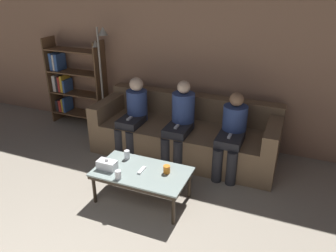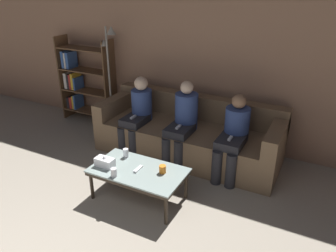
{
  "view_description": "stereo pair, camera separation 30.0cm",
  "coord_description": "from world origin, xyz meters",
  "px_view_note": "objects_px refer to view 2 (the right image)",
  "views": [
    {
      "loc": [
        1.4,
        -0.37,
        2.36
      ],
      "look_at": [
        0.0,
        2.99,
        0.7
      ],
      "focal_mm": 35.0,
      "sensor_mm": 36.0,
      "label": 1
    },
    {
      "loc": [
        1.67,
        -0.25,
        2.36
      ],
      "look_at": [
        0.0,
        2.99,
        0.7
      ],
      "focal_mm": 35.0,
      "sensor_mm": 36.0,
      "label": 2
    }
  ],
  "objects_px": {
    "bookshelf": "(81,81)",
    "cup_near_left": "(114,172)",
    "coffee_table": "(138,173)",
    "standing_lamp": "(110,69)",
    "cup_near_right": "(163,169)",
    "tissue_box": "(105,162)",
    "seated_person_mid_left": "(183,121)",
    "couch": "(189,135)",
    "seated_person_left_end": "(138,113)",
    "game_remote": "(138,169)",
    "seated_person_mid_right": "(233,134)",
    "cup_far_center": "(126,153)"
  },
  "relations": [
    {
      "from": "standing_lamp",
      "to": "seated_person_mid_right",
      "type": "bearing_deg",
      "value": -10.78
    },
    {
      "from": "cup_near_left",
      "to": "bookshelf",
      "type": "relative_size",
      "value": 0.07
    },
    {
      "from": "tissue_box",
      "to": "seated_person_mid_left",
      "type": "distance_m",
      "value": 1.23
    },
    {
      "from": "game_remote",
      "to": "standing_lamp",
      "type": "distance_m",
      "value": 2.09
    },
    {
      "from": "cup_near_left",
      "to": "cup_near_right",
      "type": "distance_m",
      "value": 0.53
    },
    {
      "from": "couch",
      "to": "game_remote",
      "type": "relative_size",
      "value": 17.24
    },
    {
      "from": "cup_near_left",
      "to": "seated_person_mid_right",
      "type": "relative_size",
      "value": 0.09
    },
    {
      "from": "cup_near_left",
      "to": "coffee_table",
      "type": "bearing_deg",
      "value": 55.04
    },
    {
      "from": "seated_person_left_end",
      "to": "seated_person_mid_right",
      "type": "relative_size",
      "value": 1.04
    },
    {
      "from": "couch",
      "to": "coffee_table",
      "type": "xyz_separation_m",
      "value": [
        -0.07,
        -1.24,
        0.05
      ]
    },
    {
      "from": "bookshelf",
      "to": "cup_near_left",
      "type": "bearing_deg",
      "value": -42.43
    },
    {
      "from": "cup_far_center",
      "to": "bookshelf",
      "type": "xyz_separation_m",
      "value": [
        -1.85,
        1.39,
        0.28
      ]
    },
    {
      "from": "coffee_table",
      "to": "standing_lamp",
      "type": "xyz_separation_m",
      "value": [
        -1.38,
        1.43,
        0.7
      ]
    },
    {
      "from": "tissue_box",
      "to": "seated_person_mid_left",
      "type": "xyz_separation_m",
      "value": [
        0.45,
        1.13,
        0.17
      ]
    },
    {
      "from": "cup_near_left",
      "to": "bookshelf",
      "type": "bearing_deg",
      "value": 137.57
    },
    {
      "from": "cup_near_left",
      "to": "game_remote",
      "type": "xyz_separation_m",
      "value": [
        0.16,
        0.23,
        -0.04
      ]
    },
    {
      "from": "bookshelf",
      "to": "standing_lamp",
      "type": "xyz_separation_m",
      "value": [
        0.75,
        -0.14,
        0.33
      ]
    },
    {
      "from": "cup_near_left",
      "to": "bookshelf",
      "type": "xyz_separation_m",
      "value": [
        -1.97,
        1.8,
        0.28
      ]
    },
    {
      "from": "cup_near_left",
      "to": "cup_near_right",
      "type": "xyz_separation_m",
      "value": [
        0.44,
        0.31,
        -0.0
      ]
    },
    {
      "from": "cup_near_right",
      "to": "standing_lamp",
      "type": "xyz_separation_m",
      "value": [
        -1.66,
        1.35,
        0.62
      ]
    },
    {
      "from": "cup_far_center",
      "to": "bookshelf",
      "type": "relative_size",
      "value": 0.07
    },
    {
      "from": "cup_far_center",
      "to": "tissue_box",
      "type": "height_order",
      "value": "tissue_box"
    },
    {
      "from": "game_remote",
      "to": "bookshelf",
      "type": "bearing_deg",
      "value": 143.69
    },
    {
      "from": "game_remote",
      "to": "seated_person_mid_left",
      "type": "distance_m",
      "value": 1.05
    },
    {
      "from": "standing_lamp",
      "to": "seated_person_mid_left",
      "type": "relative_size",
      "value": 1.52
    },
    {
      "from": "game_remote",
      "to": "standing_lamp",
      "type": "height_order",
      "value": "standing_lamp"
    },
    {
      "from": "seated_person_left_end",
      "to": "seated_person_mid_left",
      "type": "relative_size",
      "value": 0.97
    },
    {
      "from": "cup_far_center",
      "to": "seated_person_left_end",
      "type": "xyz_separation_m",
      "value": [
        -0.35,
        0.85,
        0.15
      ]
    },
    {
      "from": "coffee_table",
      "to": "seated_person_mid_right",
      "type": "height_order",
      "value": "seated_person_mid_right"
    },
    {
      "from": "coffee_table",
      "to": "seated_person_left_end",
      "type": "xyz_separation_m",
      "value": [
        -0.64,
        1.02,
        0.24
      ]
    },
    {
      "from": "cup_near_left",
      "to": "standing_lamp",
      "type": "height_order",
      "value": "standing_lamp"
    },
    {
      "from": "cup_near_right",
      "to": "tissue_box",
      "type": "relative_size",
      "value": 0.4
    },
    {
      "from": "seated_person_mid_right",
      "to": "cup_near_right",
      "type": "bearing_deg",
      "value": -118.36
    },
    {
      "from": "coffee_table",
      "to": "game_remote",
      "type": "xyz_separation_m",
      "value": [
        -0.0,
        0.0,
        0.05
      ]
    },
    {
      "from": "game_remote",
      "to": "coffee_table",
      "type": "bearing_deg",
      "value": -88.21
    },
    {
      "from": "bookshelf",
      "to": "seated_person_mid_right",
      "type": "bearing_deg",
      "value": -10.77
    },
    {
      "from": "seated_person_mid_left",
      "to": "seated_person_mid_right",
      "type": "xyz_separation_m",
      "value": [
        0.71,
        -0.02,
        -0.03
      ]
    },
    {
      "from": "couch",
      "to": "seated_person_mid_left",
      "type": "bearing_deg",
      "value": -90.0
    },
    {
      "from": "couch",
      "to": "tissue_box",
      "type": "relative_size",
      "value": 11.76
    },
    {
      "from": "standing_lamp",
      "to": "seated_person_mid_right",
      "type": "xyz_separation_m",
      "value": [
        2.16,
        -0.41,
        -0.48
      ]
    },
    {
      "from": "cup_near_right",
      "to": "seated_person_mid_right",
      "type": "relative_size",
      "value": 0.08
    },
    {
      "from": "game_remote",
      "to": "seated_person_mid_right",
      "type": "distance_m",
      "value": 1.29
    },
    {
      "from": "coffee_table",
      "to": "standing_lamp",
      "type": "bearing_deg",
      "value": 134.17
    },
    {
      "from": "coffee_table",
      "to": "seated_person_mid_right",
      "type": "xyz_separation_m",
      "value": [
        0.78,
        1.01,
        0.22
      ]
    },
    {
      "from": "couch",
      "to": "seated_person_mid_left",
      "type": "relative_size",
      "value": 2.3
    },
    {
      "from": "standing_lamp",
      "to": "cup_near_right",
      "type": "bearing_deg",
      "value": -39.23
    },
    {
      "from": "tissue_box",
      "to": "seated_person_mid_right",
      "type": "relative_size",
      "value": 0.21
    },
    {
      "from": "game_remote",
      "to": "tissue_box",
      "type": "bearing_deg",
      "value": -164.79
    },
    {
      "from": "bookshelf",
      "to": "tissue_box",
      "type": "bearing_deg",
      "value": -43.67
    },
    {
      "from": "seated_person_left_end",
      "to": "seated_person_mid_right",
      "type": "xyz_separation_m",
      "value": [
        1.42,
        -0.01,
        -0.02
      ]
    }
  ]
}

